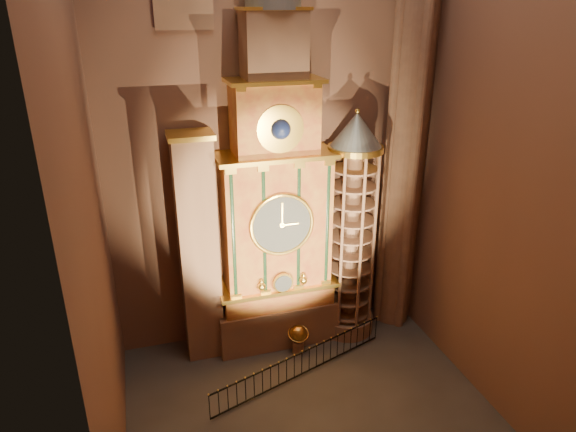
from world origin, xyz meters
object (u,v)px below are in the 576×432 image
object	(u,v)px
portrait_tower	(199,250)
iron_railing	(302,364)
astronomical_clock	(275,208)
stair_turret	(351,231)
celestial_globe	(298,336)

from	to	relation	value
portrait_tower	iron_railing	bearing A→B (deg)	-39.16
portrait_tower	astronomical_clock	bearing A→B (deg)	-0.29
stair_turret	celestial_globe	world-z (taller)	stair_turret
celestial_globe	stair_turret	bearing A→B (deg)	21.05
iron_railing	celestial_globe	bearing A→B (deg)	77.48
portrait_tower	celestial_globe	size ratio (longest dim) A/B	7.30
stair_turret	celestial_globe	size ratio (longest dim) A/B	7.73
astronomical_clock	stair_turret	bearing A→B (deg)	-4.30
portrait_tower	iron_railing	size ratio (longest dim) A/B	1.22
portrait_tower	stair_turret	bearing A→B (deg)	-2.33
celestial_globe	iron_railing	bearing A→B (deg)	-102.52
stair_turret	celestial_globe	distance (m)	5.39
iron_railing	portrait_tower	bearing A→B (deg)	140.84
stair_turret	celestial_globe	xyz separation A→B (m)	(-2.86, -1.10, -4.43)
stair_turret	celestial_globe	bearing A→B (deg)	-158.95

